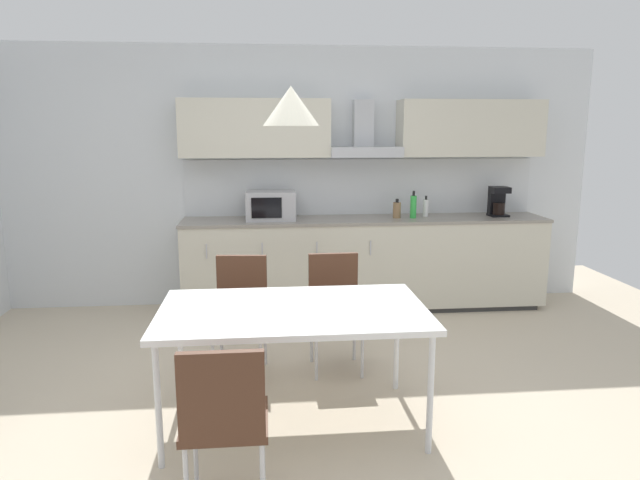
{
  "coord_description": "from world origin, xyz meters",
  "views": [
    {
      "loc": [
        -0.13,
        -3.42,
        1.81
      ],
      "look_at": [
        0.27,
        0.69,
        1.0
      ],
      "focal_mm": 32.0,
      "sensor_mm": 36.0,
      "label": 1
    }
  ],
  "objects": [
    {
      "name": "bottle_white",
      "position": [
        1.5,
        2.2,
        1.02
      ],
      "size": [
        0.06,
        0.06,
        0.21
      ],
      "color": "white",
      "rests_on": "kitchen_counter"
    },
    {
      "name": "chair_far_left",
      "position": [
        -0.33,
        0.71,
        0.53
      ],
      "size": [
        0.44,
        0.44,
        0.87
      ],
      "color": "#4C2D1E",
      "rests_on": "ground_plane"
    },
    {
      "name": "ground_plane",
      "position": [
        0.0,
        0.0,
        -0.01
      ],
      "size": [
        8.22,
        7.33,
        0.02
      ],
      "primitive_type": "cube",
      "color": "beige"
    },
    {
      "name": "bottle_brown",
      "position": [
        1.18,
        2.14,
        1.01
      ],
      "size": [
        0.08,
        0.08,
        0.19
      ],
      "color": "brown",
      "rests_on": "kitchen_counter"
    },
    {
      "name": "pendant_lamp",
      "position": [
        0.02,
        -0.14,
        1.93
      ],
      "size": [
        0.32,
        0.32,
        0.22
      ],
      "primitive_type": "cone",
      "color": "silver"
    },
    {
      "name": "dining_table",
      "position": [
        0.02,
        -0.14,
        0.71
      ],
      "size": [
        1.6,
        0.94,
        0.75
      ],
      "color": "white",
      "rests_on": "ground_plane"
    },
    {
      "name": "chair_far_right",
      "position": [
        0.38,
        0.72,
        0.53
      ],
      "size": [
        0.41,
        0.41,
        0.87
      ],
      "color": "#4C2D1E",
      "rests_on": "ground_plane"
    },
    {
      "name": "chair_near_left",
      "position": [
        -0.34,
        -0.99,
        0.53
      ],
      "size": [
        0.4,
        0.4,
        0.87
      ],
      "color": "#4C2D1E",
      "rests_on": "ground_plane"
    },
    {
      "name": "coffee_maker",
      "position": [
        2.24,
        2.17,
        1.08
      ],
      "size": [
        0.18,
        0.19,
        0.3
      ],
      "color": "black",
      "rests_on": "kitchen_counter"
    },
    {
      "name": "upper_wall_cabinets",
      "position": [
        0.86,
        2.27,
        1.8
      ],
      "size": [
        3.62,
        0.4,
        0.56
      ],
      "color": "beige"
    },
    {
      "name": "kitchen_counter",
      "position": [
        0.86,
        2.15,
        0.47
      ],
      "size": [
        3.64,
        0.61,
        0.93
      ],
      "color": "#333333",
      "rests_on": "ground_plane"
    },
    {
      "name": "bottle_green",
      "position": [
        1.34,
        2.11,
        1.04
      ],
      "size": [
        0.06,
        0.06,
        0.27
      ],
      "color": "green",
      "rests_on": "kitchen_counter"
    },
    {
      "name": "wall_back",
      "position": [
        0.0,
        2.49,
        1.31
      ],
      "size": [
        6.58,
        0.1,
        2.62
      ],
      "primitive_type": "cube",
      "color": "silver",
      "rests_on": "ground_plane"
    },
    {
      "name": "microwave",
      "position": [
        -0.08,
        2.15,
        1.07
      ],
      "size": [
        0.48,
        0.35,
        0.28
      ],
      "color": "#ADADB2",
      "rests_on": "kitchen_counter"
    },
    {
      "name": "backsplash_tile",
      "position": [
        0.86,
        2.43,
        1.21
      ],
      "size": [
        3.62,
        0.02,
        0.57
      ],
      "primitive_type": "cube",
      "color": "silver",
      "rests_on": "kitchen_counter"
    }
  ]
}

